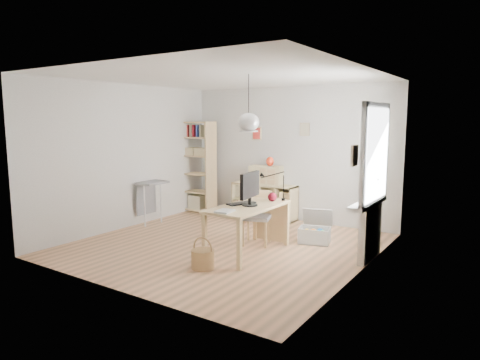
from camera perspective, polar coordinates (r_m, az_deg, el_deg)
The scene contains 20 objects.
ground at distance 7.10m, azimuth -2.03°, elevation -8.64°, with size 4.50×4.50×0.00m, color tan.
room_shell at distance 6.37m, azimuth 1.15°, elevation 7.71°, with size 4.50×4.50×4.50m.
window_unit at distance 6.39m, azimuth 17.68°, elevation 3.28°, with size 0.07×1.16×1.46m.
radiator at distance 6.59m, azimuth 16.96°, elevation -6.72°, with size 0.10×0.80×0.80m, color white.
windowsill at distance 6.51m, azimuth 16.69°, elevation -3.00°, with size 0.22×1.20×0.06m, color silver.
desk at distance 6.52m, azimuth 1.11°, elevation -4.20°, with size 0.70×1.50×0.75m.
cube_shelf at distance 8.98m, azimuth 3.24°, elevation -3.14°, with size 1.40×0.38×0.72m.
tall_bookshelf at distance 9.52m, azimuth -5.75°, elevation 2.28°, with size 0.80×0.38×2.00m.
side_table at distance 8.51m, azimuth -11.90°, elevation -1.39°, with size 0.40×0.55×0.85m.
chair at distance 7.08m, azimuth 2.34°, elevation -4.51°, with size 0.55×0.55×0.88m.
wicker_basket at distance 6.01m, azimuth -4.98°, elevation -10.35°, with size 0.32×0.32×0.44m.
storage_chest at distance 7.31m, azimuth 10.01°, elevation -6.85°, with size 0.63×0.68×0.53m.
monitor at distance 6.41m, azimuth 1.33°, elevation -0.95°, with size 0.23×0.59×0.51m.
keyboard at distance 6.59m, azimuth 0.15°, elevation -3.12°, with size 0.17×0.46×0.02m, color black.
task_lamp at distance 6.91m, azimuth 4.15°, elevation -0.23°, with size 0.41×0.15×0.44m.
yarn_ball at distance 6.81m, azimuth 4.32°, elevation -2.27°, with size 0.14×0.14×0.14m, color #4E0A16.
paper_tray at distance 6.03m, azimuth -2.04°, elevation -4.17°, with size 0.21×0.26×0.03m, color silver.
drawer_chest at distance 8.81m, azimuth 3.49°, elevation 0.67°, with size 0.66×0.30×0.38m, color #D2BD8A.
red_vase at distance 8.74m, azimuth 4.01°, elevation 2.48°, with size 0.16×0.16×0.19m, color #9D210D.
potted_plant at distance 6.55m, azimuth 16.79°, elevation -1.16°, with size 0.31×0.26×0.34m, color #346124.
Camera 1 is at (3.96, -5.53, 2.04)m, focal length 32.00 mm.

